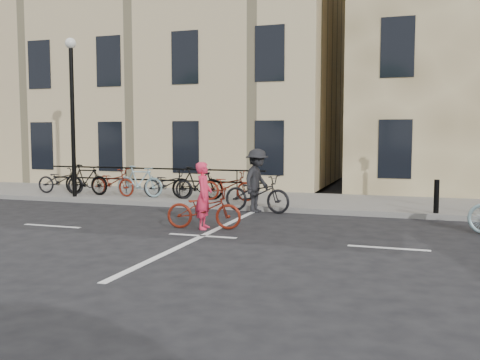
% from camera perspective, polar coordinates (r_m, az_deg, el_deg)
% --- Properties ---
extents(ground, '(120.00, 120.00, 0.00)m').
position_cam_1_polar(ground, '(11.98, -4.03, -5.99)').
color(ground, black).
rests_on(ground, ground).
extents(sidewalk, '(46.00, 4.00, 0.15)m').
position_cam_1_polar(sidewalk, '(19.02, -8.24, -1.71)').
color(sidewalk, slate).
rests_on(sidewalk, ground).
extents(building_west, '(20.00, 10.00, 10.00)m').
position_cam_1_polar(building_west, '(27.57, -11.16, 10.88)').
color(building_west, '#C8B687').
rests_on(building_west, sidewalk).
extents(lamp_post, '(0.36, 0.36, 5.28)m').
position_cam_1_polar(lamp_post, '(18.86, -17.48, 8.44)').
color(lamp_post, black).
rests_on(lamp_post, sidewalk).
extents(bollard_east, '(0.14, 0.14, 0.90)m').
position_cam_1_polar(bollard_east, '(15.21, 20.22, -1.65)').
color(bollard_east, black).
rests_on(bollard_east, sidewalk).
extents(parked_bikes, '(8.30, 1.23, 1.05)m').
position_cam_1_polar(parked_bikes, '(18.28, -10.60, -0.23)').
color(parked_bikes, black).
rests_on(parked_bikes, sidewalk).
extents(cyclist_pink, '(1.88, 0.93, 1.60)m').
position_cam_1_polar(cyclist_pink, '(12.80, -3.87, -2.76)').
color(cyclist_pink, maroon).
rests_on(cyclist_pink, ground).
extents(cyclist_dark, '(2.16, 1.29, 1.84)m').
position_cam_1_polar(cyclist_dark, '(15.48, 1.82, -0.77)').
color(cyclist_dark, black).
rests_on(cyclist_dark, ground).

